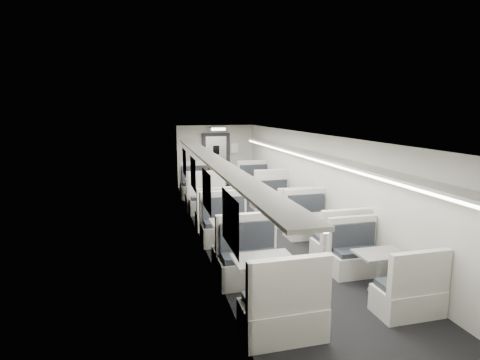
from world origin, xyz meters
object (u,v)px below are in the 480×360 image
booth_right_b (283,205)px  booth_left_b (211,207)px  booth_left_d (264,282)px  booth_left_c (233,238)px  booth_right_d (379,272)px  exit_sign (218,129)px  booth_left_a (201,191)px  booth_right_c (322,231)px  vestibule_door (216,160)px  passenger (213,178)px  booth_right_a (262,189)px

booth_right_b → booth_left_b: bearing=173.0°
booth_left_d → booth_left_c: bearing=90.0°
booth_left_b → booth_right_d: (2.00, -4.76, -0.02)m
exit_sign → booth_right_b: bearing=-76.9°
booth_left_a → booth_right_d: size_ratio=1.18×
booth_left_a → booth_right_d: (2.00, -6.65, -0.06)m
booth_left_a → booth_left_c: size_ratio=1.06×
booth_left_a → booth_left_b: booth_left_a is taller
booth_left_a → booth_left_d: bearing=-90.0°
booth_right_c → vestibule_door: size_ratio=1.00×
vestibule_door → exit_sign: 1.33m
booth_left_a → exit_sign: exit_sign is taller
booth_left_c → passenger: passenger is taller
booth_left_b → booth_right_b: (2.00, -0.24, -0.02)m
booth_left_c → exit_sign: size_ratio=3.54×
booth_left_a → booth_left_d: 6.62m
booth_right_c → passenger: (-1.61, 4.52, 0.45)m
booth_right_a → booth_right_b: (0.00, -1.97, -0.06)m
booth_left_a → vestibule_door: bearing=69.4°
booth_left_d → passenger: passenger is taller
booth_left_b → booth_right_c: size_ratio=0.98×
booth_right_b → vestibule_door: size_ratio=0.92×
booth_left_c → booth_right_c: (2.00, -0.01, -0.02)m
booth_left_d → booth_right_d: bearing=-0.7°
booth_right_a → booth_right_c: booth_right_a is taller
booth_left_b → passenger: passenger is taller
booth_left_a → booth_right_d: 6.94m
booth_left_a → exit_sign: size_ratio=3.73×
vestibule_door → booth_right_b: bearing=-78.2°
booth_left_a → booth_left_d: booth_left_a is taller
booth_right_a → exit_sign: 3.15m
booth_right_d → exit_sign: (-1.00, 8.82, 1.93)m
booth_left_c → booth_right_a: size_ratio=0.96×
booth_right_d → passenger: bearing=103.7°
booth_right_c → passenger: passenger is taller
booth_right_d → booth_right_a: bearing=90.0°
booth_left_a → exit_sign: 3.03m
booth_left_a → booth_right_b: size_ratio=1.20×
passenger → booth_left_c: bearing=-78.1°
booth_left_d → booth_right_c: size_ratio=1.06×
booth_right_b → vestibule_door: vestibule_door is taller
passenger → exit_sign: size_ratio=2.66×
booth_left_b → booth_right_a: bearing=40.8°
booth_left_a → booth_left_c: 4.57m
booth_left_b → booth_left_d: 4.73m
booth_left_d → booth_left_b: bearing=90.0°
booth_left_c → booth_left_d: bearing=-90.0°
booth_right_a → vestibule_door: bearing=109.5°
booth_left_d → passenger: bearing=86.6°
booth_left_d → booth_right_a: booth_right_a is taller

